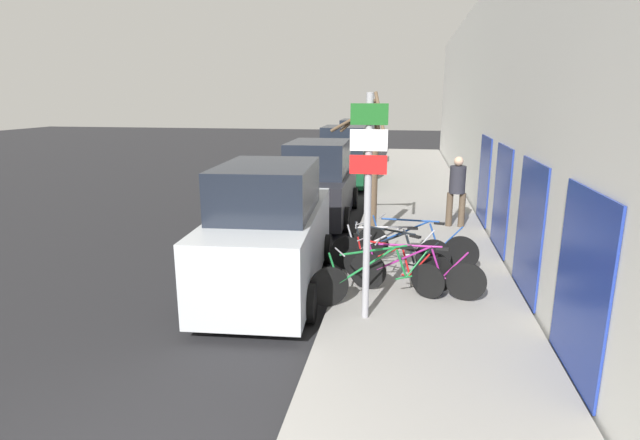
{
  "coord_description": "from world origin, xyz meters",
  "views": [
    {
      "loc": [
        2.15,
        -2.99,
        3.45
      ],
      "look_at": [
        0.62,
        5.84,
        1.23
      ],
      "focal_mm": 28.0,
      "sensor_mm": 36.0,
      "label": 1
    }
  ],
  "objects_px": {
    "parked_car_2": "(344,159)",
    "pedestrian_near": "(457,187)",
    "bicycle_2": "(391,269)",
    "bicycle_4": "(390,252)",
    "signpost": "(368,197)",
    "bicycle_5": "(415,245)",
    "parked_car_3": "(358,146)",
    "bicycle_0": "(381,277)",
    "bicycle_1": "(416,273)",
    "parked_car_0": "(270,233)",
    "bicycle_3": "(393,257)",
    "parked_car_1": "(319,184)",
    "street_tree": "(372,169)"
  },
  "relations": [
    {
      "from": "parked_car_2",
      "to": "pedestrian_near",
      "type": "bearing_deg",
      "value": -61.93
    },
    {
      "from": "bicycle_2",
      "to": "bicycle_4",
      "type": "height_order",
      "value": "bicycle_4"
    },
    {
      "from": "signpost",
      "to": "bicycle_5",
      "type": "bearing_deg",
      "value": 73.85
    },
    {
      "from": "bicycle_4",
      "to": "parked_car_3",
      "type": "distance_m",
      "value": 15.67
    },
    {
      "from": "bicycle_0",
      "to": "bicycle_1",
      "type": "height_order",
      "value": "bicycle_0"
    },
    {
      "from": "signpost",
      "to": "bicycle_0",
      "type": "height_order",
      "value": "signpost"
    },
    {
      "from": "bicycle_2",
      "to": "bicycle_4",
      "type": "xyz_separation_m",
      "value": [
        -0.05,
        0.88,
        0.03
      ]
    },
    {
      "from": "bicycle_5",
      "to": "parked_car_2",
      "type": "relative_size",
      "value": 0.57
    },
    {
      "from": "bicycle_4",
      "to": "parked_car_0",
      "type": "distance_m",
      "value": 2.36
    },
    {
      "from": "bicycle_3",
      "to": "parked_car_2",
      "type": "distance_m",
      "value": 11.0
    },
    {
      "from": "bicycle_1",
      "to": "signpost",
      "type": "bearing_deg",
      "value": 152.68
    },
    {
      "from": "bicycle_4",
      "to": "parked_car_2",
      "type": "distance_m",
      "value": 10.63
    },
    {
      "from": "bicycle_0",
      "to": "pedestrian_near",
      "type": "height_order",
      "value": "pedestrian_near"
    },
    {
      "from": "bicycle_1",
      "to": "bicycle_5",
      "type": "relative_size",
      "value": 0.95
    },
    {
      "from": "bicycle_3",
      "to": "bicycle_2",
      "type": "bearing_deg",
      "value": -147.38
    },
    {
      "from": "bicycle_1",
      "to": "parked_car_2",
      "type": "bearing_deg",
      "value": 21.58
    },
    {
      "from": "parked_car_0",
      "to": "parked_car_1",
      "type": "bearing_deg",
      "value": 86.58
    },
    {
      "from": "bicycle_4",
      "to": "parked_car_3",
      "type": "height_order",
      "value": "parked_car_3"
    },
    {
      "from": "bicycle_3",
      "to": "parked_car_3",
      "type": "xyz_separation_m",
      "value": [
        -2.23,
        15.88,
        0.51
      ]
    },
    {
      "from": "parked_car_2",
      "to": "pedestrian_near",
      "type": "relative_size",
      "value": 2.34
    },
    {
      "from": "parked_car_2",
      "to": "parked_car_0",
      "type": "bearing_deg",
      "value": -91.3
    },
    {
      "from": "signpost",
      "to": "street_tree",
      "type": "relative_size",
      "value": 0.98
    },
    {
      "from": "bicycle_5",
      "to": "pedestrian_near",
      "type": "height_order",
      "value": "pedestrian_near"
    },
    {
      "from": "bicycle_3",
      "to": "parked_car_0",
      "type": "bearing_deg",
      "value": 136.63
    },
    {
      "from": "signpost",
      "to": "parked_car_1",
      "type": "relative_size",
      "value": 0.71
    },
    {
      "from": "bicycle_1",
      "to": "pedestrian_near",
      "type": "xyz_separation_m",
      "value": [
        1.08,
        4.91,
        0.67
      ]
    },
    {
      "from": "bicycle_0",
      "to": "bicycle_4",
      "type": "relative_size",
      "value": 0.96
    },
    {
      "from": "street_tree",
      "to": "bicycle_2",
      "type": "bearing_deg",
      "value": -79.25
    },
    {
      "from": "bicycle_1",
      "to": "bicycle_3",
      "type": "relative_size",
      "value": 1.09
    },
    {
      "from": "bicycle_0",
      "to": "parked_car_3",
      "type": "bearing_deg",
      "value": -19.79
    },
    {
      "from": "bicycle_2",
      "to": "signpost",
      "type": "bearing_deg",
      "value": -166.11
    },
    {
      "from": "bicycle_1",
      "to": "bicycle_4",
      "type": "bearing_deg",
      "value": 31.7
    },
    {
      "from": "parked_car_0",
      "to": "parked_car_3",
      "type": "distance_m",
      "value": 16.35
    },
    {
      "from": "parked_car_1",
      "to": "parked_car_2",
      "type": "distance_m",
      "value": 5.75
    },
    {
      "from": "bicycle_3",
      "to": "parked_car_3",
      "type": "height_order",
      "value": "parked_car_3"
    },
    {
      "from": "bicycle_4",
      "to": "parked_car_0",
      "type": "xyz_separation_m",
      "value": [
        -2.14,
        -0.84,
        0.51
      ]
    },
    {
      "from": "bicycle_0",
      "to": "bicycle_2",
      "type": "xyz_separation_m",
      "value": [
        0.15,
        0.56,
        -0.04
      ]
    },
    {
      "from": "pedestrian_near",
      "to": "bicycle_3",
      "type": "bearing_deg",
      "value": -104.68
    },
    {
      "from": "bicycle_1",
      "to": "bicycle_2",
      "type": "relative_size",
      "value": 1.28
    },
    {
      "from": "bicycle_0",
      "to": "bicycle_4",
      "type": "bearing_deg",
      "value": -30.61
    },
    {
      "from": "bicycle_3",
      "to": "bicycle_5",
      "type": "xyz_separation_m",
      "value": [
        0.42,
        0.89,
        -0.0
      ]
    },
    {
      "from": "bicycle_0",
      "to": "bicycle_1",
      "type": "bearing_deg",
      "value": -86.28
    },
    {
      "from": "bicycle_4",
      "to": "pedestrian_near",
      "type": "height_order",
      "value": "pedestrian_near"
    },
    {
      "from": "bicycle_1",
      "to": "parked_car_1",
      "type": "relative_size",
      "value": 0.49
    },
    {
      "from": "bicycle_5",
      "to": "parked_car_2",
      "type": "height_order",
      "value": "parked_car_2"
    },
    {
      "from": "signpost",
      "to": "bicycle_1",
      "type": "xyz_separation_m",
      "value": [
        0.77,
        1.06,
        -1.5
      ]
    },
    {
      "from": "parked_car_3",
      "to": "bicycle_2",
      "type": "bearing_deg",
      "value": -84.11
    },
    {
      "from": "bicycle_1",
      "to": "pedestrian_near",
      "type": "relative_size",
      "value": 1.26
    },
    {
      "from": "parked_car_3",
      "to": "bicycle_4",
      "type": "bearing_deg",
      "value": -83.88
    },
    {
      "from": "parked_car_3",
      "to": "street_tree",
      "type": "distance_m",
      "value": 13.35
    }
  ]
}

